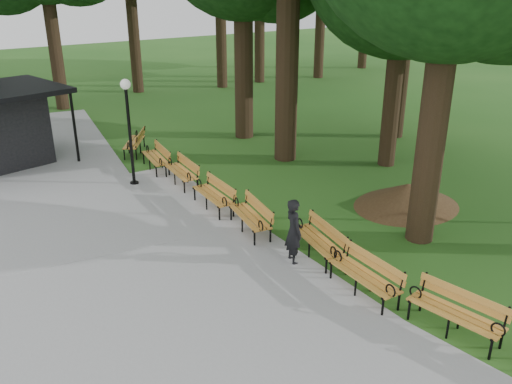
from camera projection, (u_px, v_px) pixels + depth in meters
ground at (403, 315)px, 10.73m from camera, size 100.00×100.00×0.00m
path at (156, 309)px, 10.87m from camera, size 12.00×38.00×0.06m
person at (294, 231)px, 12.42m from camera, size 0.53×0.67×1.62m
lamp_post at (128, 111)px, 16.53m from camera, size 0.32×0.32×3.44m
dirt_mound at (407, 195)px, 15.71m from camera, size 2.80×2.80×0.70m
bench_2 at (455, 314)px, 10.01m from camera, size 0.91×1.97×0.88m
bench_3 at (364, 276)px, 11.27m from camera, size 0.77×1.94×0.88m
bench_4 at (318, 241)px, 12.79m from camera, size 1.02×1.99×0.88m
bench_5 at (250, 217)px, 14.06m from camera, size 1.01×1.99×0.88m
bench_6 at (213, 195)px, 15.44m from camera, size 0.78×1.94×0.88m
bench_7 at (181, 172)px, 17.29m from camera, size 0.83×1.96×0.88m
bench_8 at (156, 158)px, 18.62m from camera, size 0.93×1.98×0.88m
bench_9 at (134, 142)px, 20.40m from camera, size 1.59×1.93×0.88m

